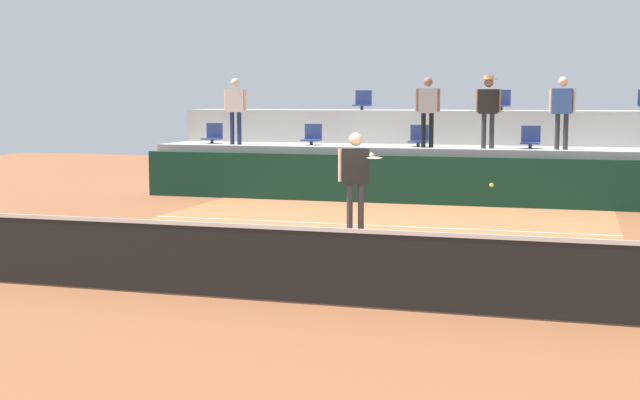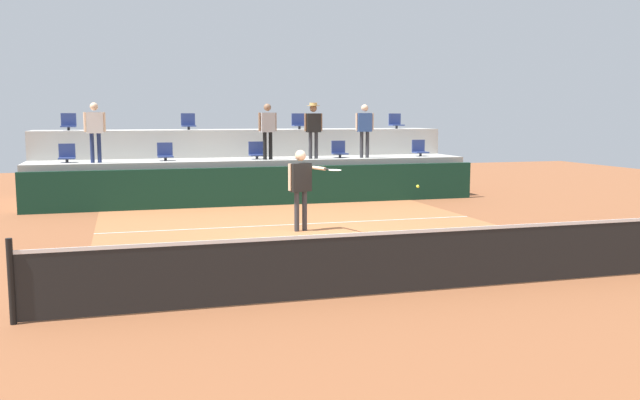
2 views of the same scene
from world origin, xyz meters
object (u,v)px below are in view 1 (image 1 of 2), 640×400
(stadium_chair_lower_right, at_px, (531,139))
(stadium_chair_upper_right, at_px, (502,102))
(tennis_player, at_px, (356,171))
(spectator_in_grey, at_px, (235,105))
(stadium_chair_upper_far_left, at_px, (237,102))
(tennis_ball, at_px, (492,185))
(stadium_chair_lower_left, at_px, (312,136))
(stadium_chair_upper_left, at_px, (363,102))
(stadium_chair_lower_far_left, at_px, (213,135))
(stadium_chair_lower_center, at_px, (419,138))
(spectator_in_white, at_px, (428,105))
(spectator_with_hat, at_px, (488,104))
(spectator_leaning_on_rail, at_px, (562,106))

(stadium_chair_lower_right, height_order, stadium_chair_upper_right, stadium_chair_upper_right)
(tennis_player, relative_size, spectator_in_grey, 1.09)
(stadium_chair_upper_far_left, bearing_deg, tennis_ball, -46.85)
(stadium_chair_lower_left, relative_size, stadium_chair_upper_left, 1.00)
(stadium_chair_lower_far_left, xyz_separation_m, stadium_chair_upper_right, (7.14, 1.80, 0.85))
(tennis_player, bearing_deg, spectator_in_grey, 129.76)
(stadium_chair_lower_right, height_order, stadium_chair_upper_far_left, stadium_chair_upper_far_left)
(stadium_chair_upper_left, height_order, spectator_in_grey, spectator_in_grey)
(stadium_chair_lower_center, height_order, tennis_ball, stadium_chair_lower_center)
(stadium_chair_lower_center, height_order, stadium_chair_upper_far_left, stadium_chair_upper_far_left)
(stadium_chair_upper_right, bearing_deg, stadium_chair_lower_far_left, -165.85)
(stadium_chair_lower_center, height_order, tennis_player, tennis_player)
(stadium_chair_upper_far_left, distance_m, stadium_chair_upper_right, 7.19)
(spectator_in_white, relative_size, spectator_with_hat, 0.98)
(spectator_in_grey, relative_size, spectator_in_white, 1.00)
(stadium_chair_lower_far_left, height_order, stadium_chair_lower_left, same)
(stadium_chair_upper_far_left, distance_m, spectator_in_white, 6.07)
(stadium_chair_lower_right, bearing_deg, stadium_chair_upper_left, 157.96)
(stadium_chair_lower_right, xyz_separation_m, spectator_with_hat, (-0.95, -0.38, 0.81))
(stadium_chair_lower_center, bearing_deg, stadium_chair_upper_left, 135.45)
(tennis_player, xyz_separation_m, spectator_in_white, (0.38, 5.36, 1.13))
(spectator_in_grey, bearing_deg, spectator_in_white, 0.00)
(stadium_chair_upper_far_left, bearing_deg, spectator_in_white, -21.07)
(stadium_chair_lower_far_left, relative_size, tennis_ball, 7.65)
(stadium_chair_lower_far_left, relative_size, stadium_chair_upper_right, 1.00)
(stadium_chair_lower_right, height_order, spectator_with_hat, spectator_with_hat)
(stadium_chair_upper_right, relative_size, spectator_in_white, 0.32)
(stadium_chair_lower_left, height_order, tennis_ball, stadium_chair_lower_left)
(spectator_in_grey, xyz_separation_m, spectator_with_hat, (6.24, -0.00, 0.03))
(stadium_chair_lower_left, bearing_deg, tennis_player, -65.92)
(stadium_chair_upper_right, distance_m, spectator_leaning_on_rail, 2.66)
(spectator_with_hat, bearing_deg, stadium_chair_upper_right, 86.93)
(stadium_chair_lower_far_left, distance_m, stadium_chair_upper_left, 4.05)
(stadium_chair_lower_far_left, relative_size, stadium_chair_upper_left, 1.00)
(stadium_chair_upper_far_left, bearing_deg, stadium_chair_upper_left, 0.00)
(stadium_chair_upper_right, distance_m, tennis_ball, 8.38)
(stadium_chair_lower_right, bearing_deg, spectator_with_hat, -157.92)
(spectator_leaning_on_rail, bearing_deg, stadium_chair_lower_far_left, 177.46)
(stadium_chair_upper_far_left, height_order, stadium_chair_upper_right, same)
(stadium_chair_upper_left, relative_size, stadium_chair_upper_right, 1.00)
(stadium_chair_lower_far_left, relative_size, spectator_in_grey, 0.31)
(tennis_ball, bearing_deg, stadium_chair_lower_center, 109.92)
(stadium_chair_upper_far_left, xyz_separation_m, stadium_chair_upper_right, (7.19, 0.00, 0.00))
(stadium_chair_lower_right, distance_m, stadium_chair_upper_far_left, 8.26)
(stadium_chair_lower_center, relative_size, tennis_player, 0.29)
(stadium_chair_lower_far_left, distance_m, tennis_player, 7.78)
(stadium_chair_upper_far_left, height_order, spectator_in_grey, spectator_in_grey)
(tennis_player, xyz_separation_m, spectator_with_hat, (1.79, 5.36, 1.16))
(stadium_chair_upper_left, relative_size, spectator_in_grey, 0.31)
(stadium_chair_upper_right, bearing_deg, spectator_with_hat, -93.07)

